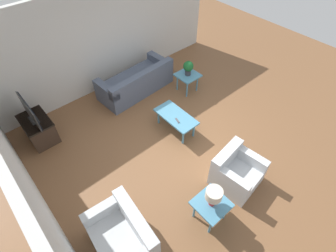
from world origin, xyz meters
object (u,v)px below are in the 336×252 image
(sofa, at_px, (136,82))
(television, at_px, (29,112))
(table_lamp, at_px, (214,195))
(coffee_table, at_px, (176,117))
(tv_stand_chest, at_px, (39,128))
(potted_plant, at_px, (188,67))
(armchair, at_px, (236,172))
(side_table_plant, at_px, (188,77))
(side_table_lamp, at_px, (211,205))
(loveseat, at_px, (123,236))

(sofa, xyz_separation_m, television, (0.06, 2.76, 0.56))
(sofa, bearing_deg, table_lamp, 68.82)
(television, bearing_deg, coffee_table, -126.17)
(table_lamp, bearing_deg, tv_stand_chest, 21.11)
(potted_plant, bearing_deg, table_lamp, 142.20)
(armchair, bearing_deg, television, 117.17)
(coffee_table, relative_size, side_table_plant, 1.85)
(sofa, height_order, tv_stand_chest, sofa)
(side_table_lamp, distance_m, tv_stand_chest, 4.24)
(coffee_table, distance_m, television, 3.22)
(side_table_plant, bearing_deg, potted_plant, -90.00)
(sofa, distance_m, armchair, 3.69)
(side_table_lamp, bearing_deg, armchair, -78.00)
(sofa, bearing_deg, side_table_lamp, 68.82)
(tv_stand_chest, xyz_separation_m, table_lamp, (-3.95, -1.53, 0.51))
(table_lamp, bearing_deg, armchair, -78.00)
(tv_stand_chest, bearing_deg, sofa, -91.31)
(television, bearing_deg, table_lamp, -158.83)
(armchair, xyz_separation_m, coffee_table, (1.86, -0.07, 0.09))
(tv_stand_chest, distance_m, table_lamp, 4.27)
(potted_plant, distance_m, table_lamp, 3.77)
(armchair, bearing_deg, potted_plant, 57.64)
(loveseat, relative_size, potted_plant, 3.07)
(coffee_table, relative_size, table_lamp, 2.52)
(coffee_table, height_order, table_lamp, table_lamp)
(side_table_lamp, xyz_separation_m, television, (3.95, 1.53, 0.39))
(side_table_lamp, distance_m, potted_plant, 3.78)
(armchair, distance_m, television, 4.54)
(armchair, relative_size, coffee_table, 0.87)
(coffee_table, xyz_separation_m, tv_stand_chest, (1.88, 2.57, -0.09))
(side_table_lamp, xyz_separation_m, potted_plant, (2.98, -2.31, 0.31))
(table_lamp, bearing_deg, coffee_table, -26.87)
(side_table_plant, bearing_deg, tv_stand_chest, 75.80)
(loveseat, height_order, tv_stand_chest, loveseat)
(side_table_lamp, bearing_deg, tv_stand_chest, 21.11)
(loveseat, height_order, table_lamp, table_lamp)
(coffee_table, height_order, potted_plant, potted_plant)
(sofa, xyz_separation_m, side_table_plant, (-0.91, -1.08, 0.17))
(coffee_table, height_order, side_table_lamp, side_table_lamp)
(potted_plant, bearing_deg, television, 75.82)
(television, bearing_deg, potted_plant, -104.18)
(potted_plant, height_order, table_lamp, table_lamp)
(sofa, xyz_separation_m, side_table_lamp, (-3.89, 1.23, 0.17))
(side_table_plant, distance_m, potted_plant, 0.31)
(coffee_table, bearing_deg, loveseat, 119.97)
(side_table_plant, distance_m, table_lamp, 3.79)
(tv_stand_chest, distance_m, television, 0.54)
(loveseat, xyz_separation_m, potted_plant, (2.35, -3.75, 0.47))
(armchair, relative_size, side_table_lamp, 1.61)
(table_lamp, bearing_deg, potted_plant, -37.80)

